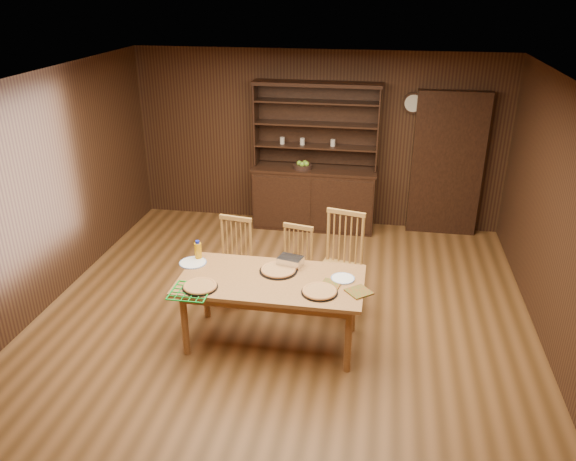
% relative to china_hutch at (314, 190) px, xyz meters
% --- Properties ---
extents(floor, '(6.00, 6.00, 0.00)m').
position_rel_china_hutch_xyz_m(floor, '(0.00, -2.75, -0.60)').
color(floor, brown).
rests_on(floor, ground).
extents(room_shell, '(6.00, 6.00, 6.00)m').
position_rel_china_hutch_xyz_m(room_shell, '(0.00, -2.75, 0.98)').
color(room_shell, white).
rests_on(room_shell, floor).
extents(china_hutch, '(1.84, 0.52, 2.17)m').
position_rel_china_hutch_xyz_m(china_hutch, '(0.00, 0.00, 0.00)').
color(china_hutch, black).
rests_on(china_hutch, floor).
extents(doorway, '(1.00, 0.18, 2.10)m').
position_rel_china_hutch_xyz_m(doorway, '(1.90, 0.15, 0.45)').
color(doorway, black).
rests_on(doorway, floor).
extents(wall_clock, '(0.30, 0.05, 0.30)m').
position_rel_china_hutch_xyz_m(wall_clock, '(1.35, 0.20, 1.30)').
color(wall_clock, black).
rests_on(wall_clock, room_shell).
extents(dining_table, '(1.85, 0.92, 0.75)m').
position_rel_china_hutch_xyz_m(dining_table, '(-0.04, -3.09, 0.07)').
color(dining_table, '#A86C3A').
rests_on(dining_table, floor).
extents(chair_left, '(0.47, 0.45, 1.01)m').
position_rel_china_hutch_xyz_m(chair_left, '(-0.65, -2.27, -0.06)').
color(chair_left, '#C08A41').
rests_on(chair_left, floor).
extents(chair_center, '(0.45, 0.43, 0.93)m').
position_rel_china_hutch_xyz_m(chair_center, '(0.07, -2.21, -0.10)').
color(chair_center, '#C08A41').
rests_on(chair_center, floor).
extents(chair_right, '(0.56, 0.54, 1.14)m').
position_rel_china_hutch_xyz_m(chair_right, '(0.60, -2.21, 0.01)').
color(chair_right, '#C08A41').
rests_on(chair_right, floor).
extents(pizza_left, '(0.35, 0.35, 0.04)m').
position_rel_china_hutch_xyz_m(pizza_left, '(-0.68, -3.38, 0.17)').
color(pizza_left, black).
rests_on(pizza_left, dining_table).
extents(pizza_right, '(0.35, 0.35, 0.04)m').
position_rel_china_hutch_xyz_m(pizza_right, '(0.47, -3.28, 0.17)').
color(pizza_right, black).
rests_on(pizza_right, dining_table).
extents(pizza_center, '(0.39, 0.39, 0.04)m').
position_rel_china_hutch_xyz_m(pizza_center, '(0.00, -2.92, 0.17)').
color(pizza_center, black).
rests_on(pizza_center, dining_table).
extents(cooling_rack, '(0.37, 0.37, 0.02)m').
position_rel_china_hutch_xyz_m(cooling_rack, '(-0.75, -3.47, 0.16)').
color(cooling_rack, '#0CA726').
rests_on(cooling_rack, dining_table).
extents(plate_left, '(0.29, 0.29, 0.02)m').
position_rel_china_hutch_xyz_m(plate_left, '(-0.92, -2.90, 0.16)').
color(plate_left, white).
rests_on(plate_left, dining_table).
extents(plate_right, '(0.24, 0.24, 0.02)m').
position_rel_china_hutch_xyz_m(plate_right, '(0.67, -2.97, 0.16)').
color(plate_right, white).
rests_on(plate_right, dining_table).
extents(foil_dish, '(0.28, 0.23, 0.10)m').
position_rel_china_hutch_xyz_m(foil_dish, '(0.11, -2.77, 0.20)').
color(foil_dish, white).
rests_on(foil_dish, dining_table).
extents(juice_bottle, '(0.08, 0.08, 0.21)m').
position_rel_china_hutch_xyz_m(juice_bottle, '(-0.89, -2.79, 0.25)').
color(juice_bottle, orange).
rests_on(juice_bottle, dining_table).
extents(pot_holder_a, '(0.30, 0.30, 0.02)m').
position_rel_china_hutch_xyz_m(pot_holder_a, '(0.84, -3.21, 0.16)').
color(pot_holder_a, '#AF2614').
rests_on(pot_holder_a, dining_table).
extents(pot_holder_b, '(0.22, 0.22, 0.01)m').
position_rel_china_hutch_xyz_m(pot_holder_b, '(0.56, -3.10, 0.16)').
color(pot_holder_b, '#AF2614').
rests_on(pot_holder_b, dining_table).
extents(fruit_bowl, '(0.28, 0.28, 0.12)m').
position_rel_china_hutch_xyz_m(fruit_bowl, '(-0.17, -0.07, 0.39)').
color(fruit_bowl, black).
rests_on(fruit_bowl, china_hutch).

